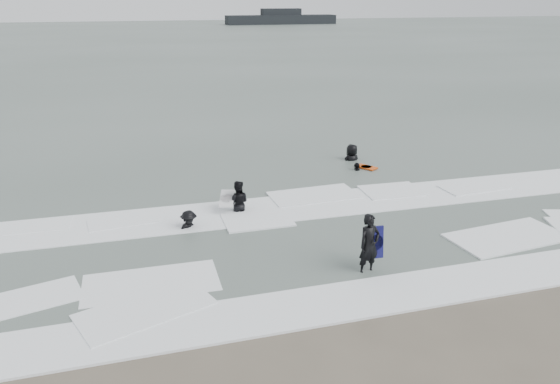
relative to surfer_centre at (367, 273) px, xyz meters
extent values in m
plane|color=brown|center=(-1.42, -0.69, 0.00)|extent=(320.00, 320.00, 0.00)
plane|color=#47544C|center=(-1.42, 79.31, 0.06)|extent=(320.00, 320.00, 0.00)
imported|color=black|center=(0.00, 0.00, 0.00)|extent=(0.75, 0.58, 1.83)
imported|color=black|center=(-2.66, 5.60, 0.00)|extent=(0.98, 0.84, 1.74)
imported|color=black|center=(-4.58, 4.43, 0.00)|extent=(1.14, 1.03, 1.53)
imported|color=black|center=(3.46, 8.98, 0.00)|extent=(0.92, 0.90, 1.55)
imported|color=black|center=(3.84, 10.53, 0.00)|extent=(1.08, 0.84, 1.96)
cube|color=white|center=(-1.42, -1.29, 0.03)|extent=(30.03, 2.32, 0.07)
cube|color=white|center=(-1.42, 5.31, 0.04)|extent=(30.00, 2.60, 0.09)
cube|color=black|center=(33.57, 131.42, 1.19)|extent=(28.84, 5.15, 2.27)
cube|color=black|center=(33.57, 131.42, 3.15)|extent=(10.30, 3.09, 1.65)
camera|label=1|loc=(-6.07, -12.71, 7.52)|focal=35.00mm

